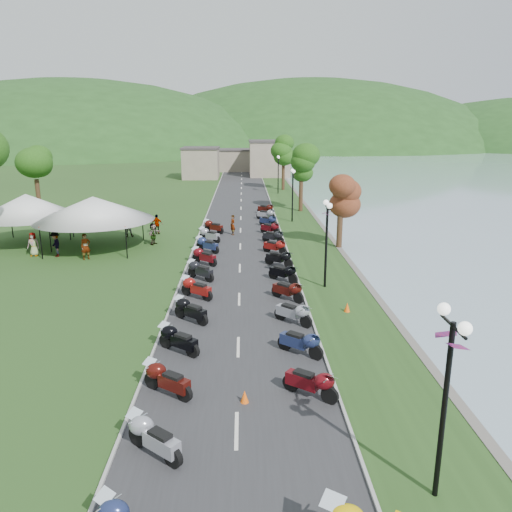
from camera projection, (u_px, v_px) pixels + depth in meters
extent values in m
cube|color=#303032|center=(241.00, 218.00, 50.33)|extent=(7.00, 120.00, 0.02)
cube|color=gray|center=(231.00, 161.00, 93.10)|extent=(18.00, 16.00, 5.00)
imported|color=slate|center=(87.00, 259.00, 35.11)|extent=(0.84, 0.79, 1.85)
imported|color=slate|center=(129.00, 237.00, 42.16)|extent=(0.95, 0.60, 1.85)
imported|color=slate|center=(57.00, 257.00, 35.84)|extent=(1.09, 1.25, 1.83)
cone|color=#F2590C|center=(245.00, 397.00, 17.07)|extent=(0.30, 0.30, 0.47)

